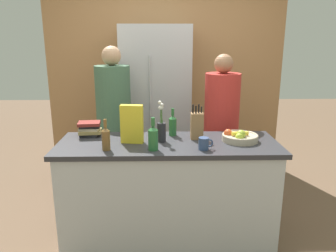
{
  "coord_description": "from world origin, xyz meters",
  "views": [
    {
      "loc": [
        -0.06,
        -2.61,
        1.76
      ],
      "look_at": [
        0.0,
        0.08,
        1.04
      ],
      "focal_mm": 35.0,
      "sensor_mm": 36.0,
      "label": 1
    }
  ],
  "objects_px": {
    "flower_vase": "(161,129)",
    "person_at_sink": "(114,118)",
    "coffee_mug": "(204,144)",
    "bottle_wine": "(173,125)",
    "cereal_box": "(132,124)",
    "bottle_oil": "(127,124)",
    "book_stack": "(90,129)",
    "refrigerator": "(156,105)",
    "person_in_blue": "(221,125)",
    "knife_block": "(197,125)",
    "fruit_bowl": "(239,137)",
    "bottle_vinegar": "(153,137)",
    "bottle_water": "(106,138)"
  },
  "relations": [
    {
      "from": "refrigerator",
      "to": "person_in_blue",
      "type": "height_order",
      "value": "refrigerator"
    },
    {
      "from": "knife_block",
      "to": "flower_vase",
      "type": "height_order",
      "value": "flower_vase"
    },
    {
      "from": "bottle_oil",
      "to": "flower_vase",
      "type": "bearing_deg",
      "value": -29.16
    },
    {
      "from": "flower_vase",
      "to": "bottle_water",
      "type": "distance_m",
      "value": 0.48
    },
    {
      "from": "fruit_bowl",
      "to": "bottle_water",
      "type": "xyz_separation_m",
      "value": [
        -1.09,
        -0.21,
        0.06
      ]
    },
    {
      "from": "book_stack",
      "to": "bottle_oil",
      "type": "bearing_deg",
      "value": -1.72
    },
    {
      "from": "knife_block",
      "to": "book_stack",
      "type": "bearing_deg",
      "value": 173.69
    },
    {
      "from": "knife_block",
      "to": "person_at_sink",
      "type": "height_order",
      "value": "person_at_sink"
    },
    {
      "from": "cereal_box",
      "to": "bottle_oil",
      "type": "distance_m",
      "value": 0.21
    },
    {
      "from": "cereal_box",
      "to": "bottle_vinegar",
      "type": "relative_size",
      "value": 1.23
    },
    {
      "from": "cereal_box",
      "to": "bottle_vinegar",
      "type": "xyz_separation_m",
      "value": [
        0.18,
        -0.19,
        -0.06
      ]
    },
    {
      "from": "bottle_oil",
      "to": "bottle_vinegar",
      "type": "relative_size",
      "value": 1.1
    },
    {
      "from": "cereal_box",
      "to": "person_in_blue",
      "type": "height_order",
      "value": "person_in_blue"
    },
    {
      "from": "coffee_mug",
      "to": "cereal_box",
      "type": "bearing_deg",
      "value": 161.5
    },
    {
      "from": "refrigerator",
      "to": "fruit_bowl",
      "type": "distance_m",
      "value": 1.53
    },
    {
      "from": "fruit_bowl",
      "to": "bottle_vinegar",
      "type": "height_order",
      "value": "bottle_vinegar"
    },
    {
      "from": "person_at_sink",
      "to": "person_in_blue",
      "type": "height_order",
      "value": "person_at_sink"
    },
    {
      "from": "book_stack",
      "to": "person_at_sink",
      "type": "relative_size",
      "value": 0.12
    },
    {
      "from": "flower_vase",
      "to": "bottle_water",
      "type": "xyz_separation_m",
      "value": [
        -0.43,
        -0.21,
        -0.02
      ]
    },
    {
      "from": "coffee_mug",
      "to": "book_stack",
      "type": "bearing_deg",
      "value": 157.82
    },
    {
      "from": "refrigerator",
      "to": "book_stack",
      "type": "bearing_deg",
      "value": -116.22
    },
    {
      "from": "flower_vase",
      "to": "fruit_bowl",
      "type": "bearing_deg",
      "value": -0.31
    },
    {
      "from": "fruit_bowl",
      "to": "book_stack",
      "type": "height_order",
      "value": "book_stack"
    },
    {
      "from": "bottle_oil",
      "to": "person_at_sink",
      "type": "bearing_deg",
      "value": 108.87
    },
    {
      "from": "refrigerator",
      "to": "bottle_water",
      "type": "relative_size",
      "value": 7.74
    },
    {
      "from": "refrigerator",
      "to": "coffee_mug",
      "type": "bearing_deg",
      "value": -75.89
    },
    {
      "from": "fruit_bowl",
      "to": "book_stack",
      "type": "distance_m",
      "value": 1.31
    },
    {
      "from": "knife_block",
      "to": "refrigerator",
      "type": "bearing_deg",
      "value": 106.08
    },
    {
      "from": "fruit_bowl",
      "to": "bottle_vinegar",
      "type": "distance_m",
      "value": 0.76
    },
    {
      "from": "cereal_box",
      "to": "person_in_blue",
      "type": "bearing_deg",
      "value": 36.06
    },
    {
      "from": "coffee_mug",
      "to": "book_stack",
      "type": "distance_m",
      "value": 1.05
    },
    {
      "from": "knife_block",
      "to": "bottle_vinegar",
      "type": "bearing_deg",
      "value": -141.75
    },
    {
      "from": "bottle_water",
      "to": "fruit_bowl",
      "type": "bearing_deg",
      "value": 10.66
    },
    {
      "from": "bottle_vinegar",
      "to": "person_at_sink",
      "type": "height_order",
      "value": "person_at_sink"
    },
    {
      "from": "fruit_bowl",
      "to": "bottle_wine",
      "type": "height_order",
      "value": "bottle_wine"
    },
    {
      "from": "fruit_bowl",
      "to": "bottle_oil",
      "type": "bearing_deg",
      "value": 169.8
    },
    {
      "from": "fruit_bowl",
      "to": "bottle_oil",
      "type": "xyz_separation_m",
      "value": [
        -0.96,
        0.17,
        0.07
      ]
    },
    {
      "from": "fruit_bowl",
      "to": "bottle_vinegar",
      "type": "bearing_deg",
      "value": -163.65
    },
    {
      "from": "knife_block",
      "to": "cereal_box",
      "type": "bearing_deg",
      "value": -169.8
    },
    {
      "from": "flower_vase",
      "to": "cereal_box",
      "type": "xyz_separation_m",
      "value": [
        -0.24,
        -0.02,
        0.05
      ]
    },
    {
      "from": "flower_vase",
      "to": "person_at_sink",
      "type": "relative_size",
      "value": 0.21
    },
    {
      "from": "coffee_mug",
      "to": "book_stack",
      "type": "height_order",
      "value": "book_stack"
    },
    {
      "from": "flower_vase",
      "to": "cereal_box",
      "type": "relative_size",
      "value": 1.09
    },
    {
      "from": "fruit_bowl",
      "to": "cereal_box",
      "type": "height_order",
      "value": "cereal_box"
    },
    {
      "from": "book_stack",
      "to": "bottle_wine",
      "type": "distance_m",
      "value": 0.74
    },
    {
      "from": "cereal_box",
      "to": "bottle_vinegar",
      "type": "height_order",
      "value": "cereal_box"
    },
    {
      "from": "bottle_oil",
      "to": "person_at_sink",
      "type": "distance_m",
      "value": 0.61
    },
    {
      "from": "coffee_mug",
      "to": "bottle_wine",
      "type": "height_order",
      "value": "bottle_wine"
    },
    {
      "from": "coffee_mug",
      "to": "person_in_blue",
      "type": "bearing_deg",
      "value": 70.82
    },
    {
      "from": "knife_block",
      "to": "person_at_sink",
      "type": "bearing_deg",
      "value": 140.34
    }
  ]
}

